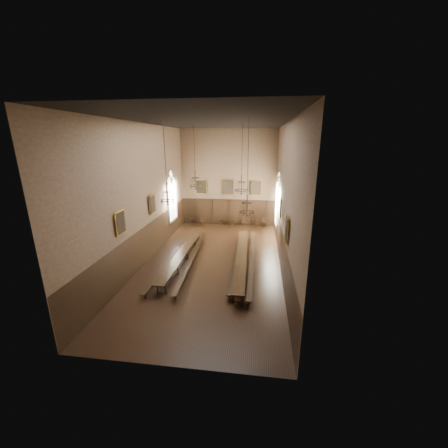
% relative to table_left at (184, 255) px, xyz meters
% --- Properties ---
extents(floor, '(9.00, 18.00, 0.02)m').
position_rel_table_left_xyz_m(floor, '(2.01, -0.17, -0.39)').
color(floor, black).
rests_on(floor, ground).
extents(ceiling, '(9.00, 18.00, 0.02)m').
position_rel_table_left_xyz_m(ceiling, '(2.01, -0.17, 8.63)').
color(ceiling, black).
rests_on(ceiling, ground).
extents(wall_back, '(9.00, 0.02, 9.00)m').
position_rel_table_left_xyz_m(wall_back, '(2.01, 8.84, 4.12)').
color(wall_back, '#7F664E').
rests_on(wall_back, ground).
extents(wall_front, '(9.00, 0.02, 9.00)m').
position_rel_table_left_xyz_m(wall_front, '(2.01, -9.18, 4.12)').
color(wall_front, '#7F664E').
rests_on(wall_front, ground).
extents(wall_left, '(0.02, 18.00, 9.00)m').
position_rel_table_left_xyz_m(wall_left, '(-2.50, -0.17, 4.12)').
color(wall_left, '#7F664E').
rests_on(wall_left, ground).
extents(wall_right, '(0.02, 18.00, 9.00)m').
position_rel_table_left_xyz_m(wall_right, '(6.52, -0.17, 4.12)').
color(wall_right, '#7F664E').
rests_on(wall_right, ground).
extents(wainscot_panelling, '(9.00, 18.00, 2.50)m').
position_rel_table_left_xyz_m(wainscot_panelling, '(2.01, -0.17, 0.87)').
color(wainscot_panelling, black).
rests_on(wainscot_panelling, floor).
extents(table_left, '(0.78, 9.84, 0.77)m').
position_rel_table_left_xyz_m(table_left, '(0.00, 0.00, 0.00)').
color(table_left, black).
rests_on(table_left, floor).
extents(table_right, '(1.00, 9.91, 0.77)m').
position_rel_table_left_xyz_m(table_right, '(3.97, -0.36, 0.00)').
color(table_right, black).
rests_on(table_right, floor).
extents(bench_left_outer, '(0.82, 10.13, 0.46)m').
position_rel_table_left_xyz_m(bench_left_outer, '(-0.50, -0.33, -0.09)').
color(bench_left_outer, black).
rests_on(bench_left_outer, floor).
extents(bench_left_inner, '(0.80, 9.99, 0.45)m').
position_rel_table_left_xyz_m(bench_left_inner, '(0.62, -0.27, -0.10)').
color(bench_left_inner, black).
rests_on(bench_left_inner, floor).
extents(bench_right_inner, '(0.42, 9.80, 0.44)m').
position_rel_table_left_xyz_m(bench_right_inner, '(3.56, 0.06, -0.10)').
color(bench_right_inner, black).
rests_on(bench_right_inner, floor).
extents(bench_right_outer, '(0.34, 10.58, 0.48)m').
position_rel_table_left_xyz_m(bench_right_outer, '(4.64, -0.00, -0.08)').
color(bench_right_outer, black).
rests_on(bench_right_outer, floor).
extents(chair_0, '(0.46, 0.46, 0.88)m').
position_rel_table_left_xyz_m(chair_0, '(-1.54, 8.38, -0.12)').
color(chair_0, black).
rests_on(chair_0, floor).
extents(chair_1, '(0.48, 0.48, 0.87)m').
position_rel_table_left_xyz_m(chair_1, '(-0.42, 8.32, -0.12)').
color(chair_1, black).
rests_on(chair_1, floor).
extents(chair_3, '(0.45, 0.45, 0.95)m').
position_rel_table_left_xyz_m(chair_3, '(1.46, 8.43, -0.10)').
color(chair_3, black).
rests_on(chair_3, floor).
extents(chair_4, '(0.46, 0.46, 0.92)m').
position_rel_table_left_xyz_m(chair_4, '(2.52, 8.34, -0.11)').
color(chair_4, black).
rests_on(chair_4, floor).
extents(chair_5, '(0.45, 0.45, 0.90)m').
position_rel_table_left_xyz_m(chair_5, '(3.62, 8.35, -0.11)').
color(chair_5, black).
rests_on(chair_5, floor).
extents(chair_6, '(0.57, 0.58, 1.02)m').
position_rel_table_left_xyz_m(chair_6, '(4.48, 8.31, -0.08)').
color(chair_6, black).
rests_on(chair_6, floor).
extents(chair_7, '(0.53, 0.53, 0.98)m').
position_rel_table_left_xyz_m(chair_7, '(5.54, 8.34, -0.09)').
color(chair_7, black).
rests_on(chair_7, floor).
extents(chandelier_back_left, '(0.89, 0.89, 4.39)m').
position_rel_table_left_xyz_m(chandelier_back_left, '(0.30, 2.63, 4.67)').
color(chandelier_back_left, black).
rests_on(chandelier_back_left, ceiling).
extents(chandelier_back_right, '(0.88, 0.88, 4.53)m').
position_rel_table_left_xyz_m(chandelier_back_right, '(3.71, 1.96, 4.53)').
color(chandelier_back_right, black).
rests_on(chandelier_back_right, ceiling).
extents(chandelier_front_left, '(0.76, 0.76, 4.37)m').
position_rel_table_left_xyz_m(chandelier_front_left, '(-0.02, -2.67, 4.71)').
color(chandelier_front_left, black).
rests_on(chandelier_front_left, ceiling).
extents(chandelier_front_right, '(0.81, 0.81, 5.00)m').
position_rel_table_left_xyz_m(chandelier_front_right, '(4.32, -2.24, 4.12)').
color(chandelier_front_right, black).
rests_on(chandelier_front_right, ceiling).
extents(portrait_back_0, '(1.10, 0.12, 1.40)m').
position_rel_table_left_xyz_m(portrait_back_0, '(-0.59, 8.71, 3.32)').
color(portrait_back_0, gold).
rests_on(portrait_back_0, wall_back).
extents(portrait_back_1, '(1.10, 0.12, 1.40)m').
position_rel_table_left_xyz_m(portrait_back_1, '(2.01, 8.71, 3.32)').
color(portrait_back_1, gold).
rests_on(portrait_back_1, wall_back).
extents(portrait_back_2, '(1.10, 0.12, 1.40)m').
position_rel_table_left_xyz_m(portrait_back_2, '(4.61, 8.71, 3.32)').
color(portrait_back_2, gold).
rests_on(portrait_back_2, wall_back).
extents(portrait_left_0, '(0.12, 1.00, 1.30)m').
position_rel_table_left_xyz_m(portrait_left_0, '(-2.37, 0.83, 3.32)').
color(portrait_left_0, gold).
rests_on(portrait_left_0, wall_left).
extents(portrait_left_1, '(0.12, 1.00, 1.30)m').
position_rel_table_left_xyz_m(portrait_left_1, '(-2.37, -3.67, 3.32)').
color(portrait_left_1, gold).
rests_on(portrait_left_1, wall_left).
extents(portrait_right_0, '(0.12, 1.00, 1.30)m').
position_rel_table_left_xyz_m(portrait_right_0, '(6.39, 0.83, 3.32)').
color(portrait_right_0, gold).
rests_on(portrait_right_0, wall_right).
extents(portrait_right_1, '(0.12, 1.00, 1.30)m').
position_rel_table_left_xyz_m(portrait_right_1, '(6.39, -3.67, 3.32)').
color(portrait_right_1, gold).
rests_on(portrait_right_1, wall_right).
extents(window_right, '(0.20, 2.20, 4.60)m').
position_rel_table_left_xyz_m(window_right, '(6.44, 5.33, 3.02)').
color(window_right, white).
rests_on(window_right, wall_right).
extents(window_left, '(0.20, 2.20, 4.60)m').
position_rel_table_left_xyz_m(window_left, '(-2.42, 5.33, 3.02)').
color(window_left, white).
rests_on(window_left, wall_left).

